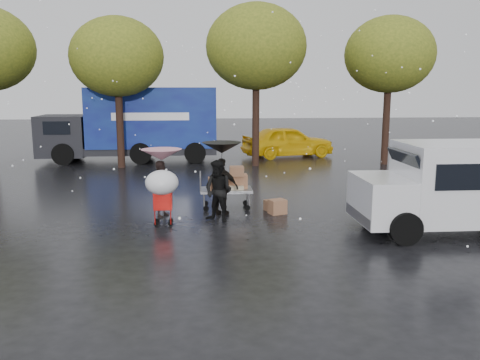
{
  "coord_description": "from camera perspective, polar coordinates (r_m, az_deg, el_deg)",
  "views": [
    {
      "loc": [
        -0.06,
        -12.67,
        3.54
      ],
      "look_at": [
        1.06,
        1.0,
        1.01
      ],
      "focal_mm": 38.0,
      "sensor_mm": 36.0,
      "label": 1
    }
  ],
  "objects": [
    {
      "name": "shopping_cart",
      "position": [
        13.02,
        -8.75,
        -0.62
      ],
      "size": [
        0.84,
        0.84,
        1.46
      ],
      "color": "#A00C09",
      "rests_on": "ground"
    },
    {
      "name": "person_pink",
      "position": [
        14.11,
        -8.7,
        -0.97
      ],
      "size": [
        0.59,
        0.67,
        1.55
      ],
      "primitive_type": "imported",
      "rotation": [
        0.0,
        0.0,
        1.09
      ],
      "color": "black",
      "rests_on": "ground"
    },
    {
      "name": "white_van",
      "position": [
        13.55,
        23.8,
        -0.55
      ],
      "size": [
        4.91,
        2.18,
        2.2
      ],
      "color": "white",
      "rests_on": "ground"
    },
    {
      "name": "person_black",
      "position": [
        14.03,
        -2.03,
        -0.8
      ],
      "size": [
        1.02,
        0.73,
        1.6
      ],
      "primitive_type": "imported",
      "rotation": [
        0.0,
        0.0,
        2.74
      ],
      "color": "black",
      "rests_on": "ground"
    },
    {
      "name": "tree_row",
      "position": [
        22.72,
        -5.86,
        14.14
      ],
      "size": [
        21.6,
        4.4,
        7.12
      ],
      "color": "black",
      "rests_on": "ground"
    },
    {
      "name": "blue_truck",
      "position": [
        24.93,
        -11.66,
        6.14
      ],
      "size": [
        8.3,
        2.6,
        3.5
      ],
      "color": "navy",
      "rests_on": "ground"
    },
    {
      "name": "vendor_cart",
      "position": [
        14.85,
        -1.25,
        -0.47
      ],
      "size": [
        1.52,
        0.8,
        1.27
      ],
      "color": "slate",
      "rests_on": "ground"
    },
    {
      "name": "person_middle",
      "position": [
        13.4,
        -2.42,
        -1.26
      ],
      "size": [
        1.01,
        0.96,
        1.64
      ],
      "primitive_type": "imported",
      "rotation": [
        0.0,
        0.0,
        -0.58
      ],
      "color": "black",
      "rests_on": "ground"
    },
    {
      "name": "ground",
      "position": [
        13.16,
        -4.25,
        -5.18
      ],
      "size": [
        90.0,
        90.0,
        0.0
      ],
      "primitive_type": "plane",
      "color": "black",
      "rests_on": "ground"
    },
    {
      "name": "umbrella_black",
      "position": [
        13.86,
        -2.06,
        3.62
      ],
      "size": [
        1.09,
        1.09,
        2.04
      ],
      "color": "#4C4C4C",
      "rests_on": "ground"
    },
    {
      "name": "box_ground_far",
      "position": [
        14.75,
        3.59,
        -2.83
      ],
      "size": [
        0.48,
        0.42,
        0.31
      ],
      "primitive_type": "cube",
      "rotation": [
        0.0,
        0.0,
        0.34
      ],
      "color": "brown",
      "rests_on": "ground"
    },
    {
      "name": "umbrella_pink",
      "position": [
        13.96,
        -8.81,
        2.82
      ],
      "size": [
        1.11,
        1.11,
        1.87
      ],
      "color": "#4C4C4C",
      "rests_on": "ground"
    },
    {
      "name": "yellow_taxi",
      "position": [
        26.02,
        5.37,
        4.34
      ],
      "size": [
        4.94,
        2.83,
        1.58
      ],
      "primitive_type": "imported",
      "rotation": [
        0.0,
        0.0,
        1.79
      ],
      "color": "yellow",
      "rests_on": "ground"
    },
    {
      "name": "box_ground_near",
      "position": [
        14.36,
        4.22,
        -3.01
      ],
      "size": [
        0.55,
        0.5,
        0.4
      ],
      "primitive_type": "cube",
      "rotation": [
        0.0,
        0.0,
        0.36
      ],
      "color": "brown",
      "rests_on": "ground"
    }
  ]
}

